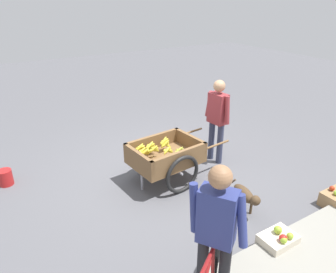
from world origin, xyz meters
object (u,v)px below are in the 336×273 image
at_px(fruit_cart, 165,157).
at_px(apple_crate, 278,242).
at_px(cyclist_person, 216,227).
at_px(dog, 245,195).
at_px(vendor_person, 217,115).
at_px(plastic_bucket, 5,177).

xyz_separation_m(fruit_cart, apple_crate, (-0.34, 2.09, -0.32)).
bearing_deg(cyclist_person, apple_crate, -173.94).
height_order(cyclist_person, dog, cyclist_person).
bearing_deg(fruit_cart, cyclist_person, 70.52).
height_order(fruit_cart, dog, fruit_cart).
relative_size(vendor_person, plastic_bucket, 5.83).
bearing_deg(vendor_person, fruit_cart, 5.21).
height_order(vendor_person, dog, vendor_person).
bearing_deg(vendor_person, apple_crate, 69.80).
distance_m(cyclist_person, plastic_bucket, 3.86).
relative_size(cyclist_person, apple_crate, 3.58).
height_order(cyclist_person, plastic_bucket, cyclist_person).
xyz_separation_m(dog, plastic_bucket, (2.85, -2.55, -0.14)).
bearing_deg(vendor_person, dog, 66.75).
xyz_separation_m(fruit_cart, vendor_person, (-1.15, -0.10, 0.48)).
bearing_deg(cyclist_person, fruit_cart, -109.48).
relative_size(fruit_cart, dog, 2.58).
height_order(plastic_bucket, apple_crate, apple_crate).
distance_m(fruit_cart, apple_crate, 2.14).
xyz_separation_m(plastic_bucket, apple_crate, (-2.64, 3.34, -0.01)).
relative_size(cyclist_person, dog, 2.36).
relative_size(plastic_bucket, apple_crate, 0.60).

